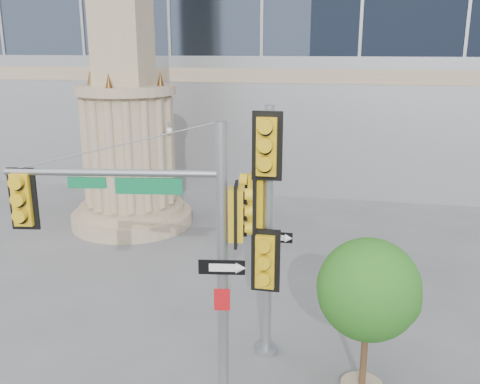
# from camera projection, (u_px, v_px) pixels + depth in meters

# --- Properties ---
(monument) EXTENTS (4.40, 4.40, 16.60)m
(monument) POSITION_uv_depth(u_px,v_px,m) (124.00, 73.00, 18.51)
(monument) COLOR gray
(monument) RESTS_ON ground
(main_signal_pole) EXTENTS (4.08, 0.95, 5.28)m
(main_signal_pole) POSITION_uv_depth(u_px,v_px,m) (167.00, 237.00, 9.25)
(main_signal_pole) COLOR slate
(main_signal_pole) RESTS_ON ground
(secondary_signal_pole) EXTENTS (0.91, 0.68, 5.36)m
(secondary_signal_pole) POSITION_uv_depth(u_px,v_px,m) (264.00, 217.00, 10.72)
(secondary_signal_pole) COLOR slate
(secondary_signal_pole) RESTS_ON ground
(street_tree) EXTENTS (1.97, 1.93, 3.07)m
(street_tree) POSITION_uv_depth(u_px,v_px,m) (370.00, 293.00, 9.92)
(street_tree) COLOR gray
(street_tree) RESTS_ON ground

